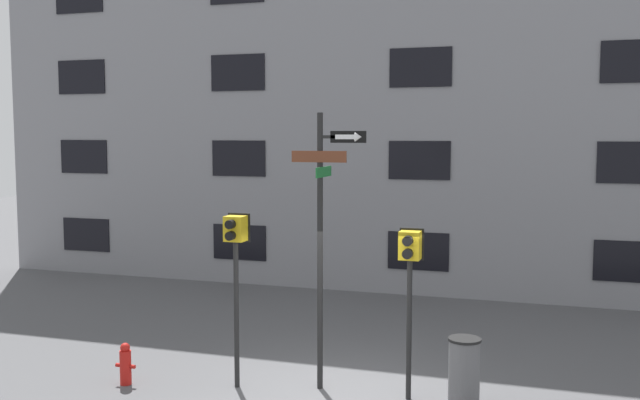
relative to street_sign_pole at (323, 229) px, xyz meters
name	(u,v)px	position (x,y,z in m)	size (l,w,h in m)	color
ground_plane	(335,398)	(0.30, -0.35, -2.53)	(60.00, 60.00, 0.00)	#515154
building_facade	(423,69)	(0.30, 7.20, 3.07)	(24.00, 0.63, 11.20)	gray
street_sign_pole	(323,229)	(0.00, 0.00, 0.00)	(1.17, 0.75, 4.32)	black
pedestrian_signal_left	(236,252)	(-1.33, -0.35, -0.37)	(0.37, 0.40, 2.76)	black
pedestrian_signal_right	(410,266)	(1.36, -0.04, -0.49)	(0.37, 0.40, 2.59)	black
fire_hydrant	(125,364)	(-3.07, -0.78, -2.20)	(0.34, 0.18, 0.68)	red
trash_bin	(464,371)	(2.18, 0.00, -2.03)	(0.49, 0.49, 1.01)	#59595B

